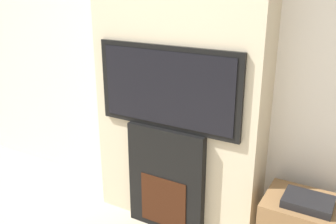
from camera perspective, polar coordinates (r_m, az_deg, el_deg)
The scene contains 4 objects.
wall_back at distance 2.80m, azimuth 3.51°, elevation 10.02°, with size 6.00×0.06×2.70m.
chimney_breast at distance 2.64m, azimuth 1.69°, elevation 9.48°, with size 1.28×0.31×2.70m.
fireplace at distance 2.83m, azimuth -0.01°, elevation -10.15°, with size 0.61×0.15×0.82m.
television at distance 2.56m, azimuth -0.04°, elevation 3.69°, with size 1.08×0.07×0.59m.
Camera 1 is at (1.23, -0.44, 1.80)m, focal length 40.00 mm.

